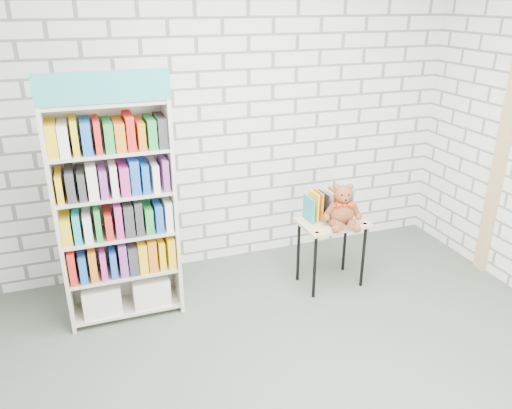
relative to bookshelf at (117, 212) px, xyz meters
name	(u,v)px	position (x,y,z in m)	size (l,w,h in m)	color
ground	(314,392)	(1.06, -1.36, -0.90)	(4.50, 4.50, 0.00)	#485245
room_shell	(329,129)	(1.06, -1.36, 0.88)	(4.52, 4.02, 2.81)	silver
bookshelf	(117,212)	(0.00, 0.00, 0.00)	(0.88, 0.34, 1.98)	beige
display_table	(332,230)	(1.79, -0.16, -0.37)	(0.59, 0.42, 0.62)	tan
table_books	(328,205)	(1.78, -0.06, -0.16)	(0.41, 0.20, 0.24)	teal
teddy_bear	(343,209)	(1.83, -0.25, -0.14)	(0.33, 0.33, 0.36)	brown
door_trim	(499,165)	(3.28, -0.41, 0.15)	(0.05, 0.12, 2.10)	tan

